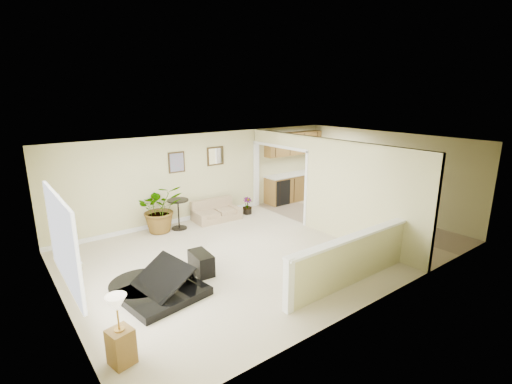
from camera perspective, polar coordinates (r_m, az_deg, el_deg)
floor at (r=9.06m, az=2.26°, el=-8.46°), size 9.00×9.00×0.00m
back_wall at (r=11.05m, az=-7.59°, el=2.56°), size 9.00×0.04×2.50m
front_wall at (r=6.72m, az=18.89°, el=-6.35°), size 9.00×0.04×2.50m
left_wall at (r=6.88m, az=-28.30°, el=-6.91°), size 0.04×6.00×2.50m
right_wall at (r=11.94m, az=19.30°, el=2.77°), size 0.04×6.00×2.50m
ceiling at (r=8.39m, az=2.43°, el=7.42°), size 9.00×6.00×0.04m
kitchen_vinyl at (r=11.20m, az=14.87°, el=-4.29°), size 2.70×6.00×0.01m
interior_partition at (r=10.02m, az=9.39°, el=1.02°), size 0.18×5.99×2.50m
pony_half_wall at (r=7.43m, az=14.24°, el=-10.03°), size 3.42×0.22×1.00m
left_window at (r=6.34m, az=-27.63°, el=-6.65°), size 0.05×2.15×1.45m
wall_art_left at (r=10.50m, az=-12.11°, el=4.49°), size 0.48×0.04×0.58m
wall_mirror at (r=11.07m, az=-6.26°, el=5.52°), size 0.55×0.04×0.55m
kitchen_cabinets at (r=12.77m, az=5.62°, el=2.55°), size 2.36×0.65×2.33m
piano at (r=7.09m, az=-15.03°, el=-11.09°), size 1.77×1.81×1.31m
piano_bench at (r=7.84m, az=-8.44°, el=-10.75°), size 0.39×0.68×0.44m
loveseat at (r=10.93m, az=-6.24°, el=-2.76°), size 1.36×0.81×0.76m
accent_table at (r=10.27m, az=-11.86°, el=-2.76°), size 0.57×0.57×0.83m
palm_plant at (r=10.15m, az=-14.51°, el=-2.49°), size 1.32×1.19×1.30m
small_plant at (r=11.39m, az=-1.35°, el=-2.30°), size 0.33×0.33×0.52m
lamp_stand at (r=5.67m, az=-20.20°, el=-20.00°), size 0.36×0.36×1.04m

